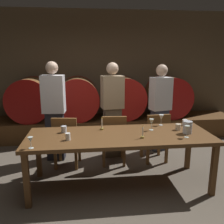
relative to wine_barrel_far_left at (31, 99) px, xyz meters
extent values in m
plane|color=brown|center=(1.54, -2.40, -0.90)|extent=(8.84, 8.84, 0.00)
cube|color=brown|center=(1.54, 0.55, 0.53)|extent=(6.80, 0.24, 2.85)
cube|color=brown|center=(1.54, 0.00, -0.68)|extent=(6.12, 0.90, 0.44)
cylinder|color=brown|center=(0.00, 0.00, 0.00)|extent=(0.92, 0.74, 0.92)
cylinder|color=maroon|center=(0.00, -0.38, 0.00)|extent=(0.93, 0.03, 0.93)
cylinder|color=maroon|center=(0.00, 0.38, 0.00)|extent=(0.93, 0.03, 0.93)
cylinder|color=#2D2D33|center=(0.00, 0.00, 0.00)|extent=(0.93, 0.04, 0.93)
cylinder|color=brown|center=(1.01, 0.00, 0.00)|extent=(0.92, 0.74, 0.92)
cylinder|color=#B21C16|center=(1.01, -0.38, 0.00)|extent=(0.93, 0.03, 0.93)
cylinder|color=#B21C16|center=(1.01, 0.38, 0.00)|extent=(0.93, 0.03, 0.93)
cylinder|color=#2D2D33|center=(1.01, 0.00, 0.00)|extent=(0.93, 0.04, 0.93)
cylinder|color=#513319|center=(2.04, 0.00, 0.00)|extent=(0.92, 0.74, 0.92)
cylinder|color=#B21C16|center=(2.04, -0.38, 0.00)|extent=(0.93, 0.03, 0.93)
cylinder|color=#B21C16|center=(2.04, 0.38, 0.00)|extent=(0.93, 0.03, 0.93)
cylinder|color=#2D2D33|center=(2.04, 0.00, 0.00)|extent=(0.93, 0.04, 0.93)
cylinder|color=brown|center=(3.08, 0.00, 0.00)|extent=(0.92, 0.74, 0.92)
cylinder|color=#9E1411|center=(3.08, -0.38, 0.00)|extent=(0.93, 0.03, 0.93)
cylinder|color=#9E1411|center=(3.08, 0.38, 0.00)|extent=(0.93, 0.03, 0.93)
cylinder|color=#2D2D33|center=(3.08, 0.00, 0.00)|extent=(0.93, 0.04, 0.93)
cube|color=brown|center=(1.64, -2.20, -0.15)|extent=(2.56, 0.92, 0.05)
cube|color=brown|center=(0.44, -2.60, -0.54)|extent=(0.07, 0.07, 0.72)
cube|color=brown|center=(2.84, -2.60, -0.54)|extent=(0.07, 0.07, 0.72)
cube|color=brown|center=(0.44, -1.80, -0.54)|extent=(0.07, 0.07, 0.72)
cube|color=brown|center=(2.84, -1.80, -0.54)|extent=(0.07, 0.07, 0.72)
cube|color=brown|center=(0.86, -1.46, -0.46)|extent=(0.45, 0.45, 0.04)
cube|color=brown|center=(0.83, -1.64, -0.23)|extent=(0.40, 0.10, 0.42)
cube|color=brown|center=(1.05, -1.32, -0.69)|extent=(0.05, 0.05, 0.42)
cube|color=brown|center=(0.71, -1.27, -0.69)|extent=(0.05, 0.05, 0.42)
cube|color=brown|center=(1.00, -1.65, -0.69)|extent=(0.05, 0.05, 0.42)
cube|color=brown|center=(0.67, -1.61, -0.69)|extent=(0.05, 0.05, 0.42)
cube|color=brown|center=(1.64, -1.45, -0.46)|extent=(0.42, 0.42, 0.04)
cube|color=brown|center=(1.63, -1.63, -0.23)|extent=(0.40, 0.06, 0.42)
cube|color=brown|center=(1.82, -1.29, -0.69)|extent=(0.05, 0.05, 0.42)
cube|color=brown|center=(1.48, -1.27, -0.69)|extent=(0.05, 0.05, 0.42)
cube|color=brown|center=(1.80, -1.63, -0.69)|extent=(0.05, 0.05, 0.42)
cube|color=brown|center=(1.46, -1.61, -0.69)|extent=(0.05, 0.05, 0.42)
cube|color=brown|center=(2.37, -1.42, -0.46)|extent=(0.43, 0.43, 0.04)
cube|color=brown|center=(2.39, -1.60, -0.23)|extent=(0.40, 0.07, 0.42)
cube|color=brown|center=(2.53, -1.23, -0.69)|extent=(0.05, 0.05, 0.42)
cube|color=brown|center=(2.19, -1.26, -0.69)|extent=(0.05, 0.05, 0.42)
cube|color=brown|center=(2.55, -1.57, -0.69)|extent=(0.05, 0.05, 0.42)
cube|color=brown|center=(2.22, -1.60, -0.69)|extent=(0.05, 0.05, 0.42)
cube|color=black|center=(0.63, -1.17, -0.46)|extent=(0.32, 0.23, 0.87)
cube|color=silver|center=(0.63, -1.17, 0.29)|extent=(0.40, 0.27, 0.64)
sphere|color=beige|center=(0.63, -1.17, 0.74)|extent=(0.21, 0.21, 0.21)
cube|color=brown|center=(1.66, -1.15, -0.44)|extent=(0.33, 0.24, 0.91)
cube|color=tan|center=(1.66, -1.15, 0.30)|extent=(0.41, 0.29, 0.57)
sphere|color=beige|center=(1.66, -1.15, 0.72)|extent=(0.21, 0.21, 0.21)
cube|color=#33384C|center=(2.60, -0.96, -0.49)|extent=(0.34, 0.26, 0.82)
cube|color=silver|center=(2.60, -0.96, 0.23)|extent=(0.43, 0.32, 0.62)
sphere|color=beige|center=(2.60, -0.96, 0.67)|extent=(0.22, 0.22, 0.22)
cylinder|color=olive|center=(1.41, -1.95, -0.11)|extent=(0.05, 0.05, 0.02)
cylinder|color=#EDE5CC|center=(1.41, -1.95, -0.03)|extent=(0.02, 0.02, 0.15)
cone|color=yellow|center=(1.41, -1.95, 0.06)|extent=(0.01, 0.01, 0.02)
cylinder|color=olive|center=(1.92, -2.38, -0.11)|extent=(0.05, 0.05, 0.02)
cylinder|color=#EDE5CC|center=(1.92, -2.38, -0.04)|extent=(0.02, 0.02, 0.13)
cone|color=yellow|center=(1.92, -2.38, 0.04)|extent=(0.01, 0.01, 0.02)
cylinder|color=silver|center=(2.59, -2.25, -0.04)|extent=(0.13, 0.13, 0.17)
cylinder|color=silver|center=(0.52, -2.58, -0.13)|extent=(0.06, 0.06, 0.00)
cylinder|color=silver|center=(0.52, -2.58, -0.09)|extent=(0.01, 0.01, 0.07)
cone|color=silver|center=(0.52, -2.58, -0.02)|extent=(0.06, 0.06, 0.07)
cylinder|color=silver|center=(2.13, -2.05, -0.13)|extent=(0.06, 0.06, 0.00)
cylinder|color=silver|center=(2.13, -2.05, -0.08)|extent=(0.01, 0.01, 0.08)
cone|color=silver|center=(2.13, -2.05, 0.00)|extent=(0.07, 0.07, 0.08)
cylinder|color=white|center=(2.35, -1.82, -0.13)|extent=(0.06, 0.06, 0.00)
cylinder|color=white|center=(2.35, -1.82, -0.08)|extent=(0.01, 0.01, 0.08)
cone|color=white|center=(2.35, -1.82, 0.00)|extent=(0.08, 0.08, 0.08)
cylinder|color=silver|center=(2.51, -2.42, -0.13)|extent=(0.06, 0.06, 0.00)
cylinder|color=silver|center=(2.51, -2.42, -0.08)|extent=(0.01, 0.01, 0.09)
cone|color=silver|center=(2.51, -2.42, 0.00)|extent=(0.07, 0.07, 0.07)
cylinder|color=silver|center=(0.86, -2.02, -0.08)|extent=(0.08, 0.08, 0.09)
cylinder|color=white|center=(0.94, -2.34, -0.08)|extent=(0.06, 0.06, 0.09)
cylinder|color=beige|center=(2.52, -2.09, -0.08)|extent=(0.08, 0.08, 0.09)
cylinder|color=white|center=(2.73, -1.86, -0.08)|extent=(0.08, 0.08, 0.08)
camera|label=1|loc=(1.17, -5.36, 0.96)|focal=38.76mm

